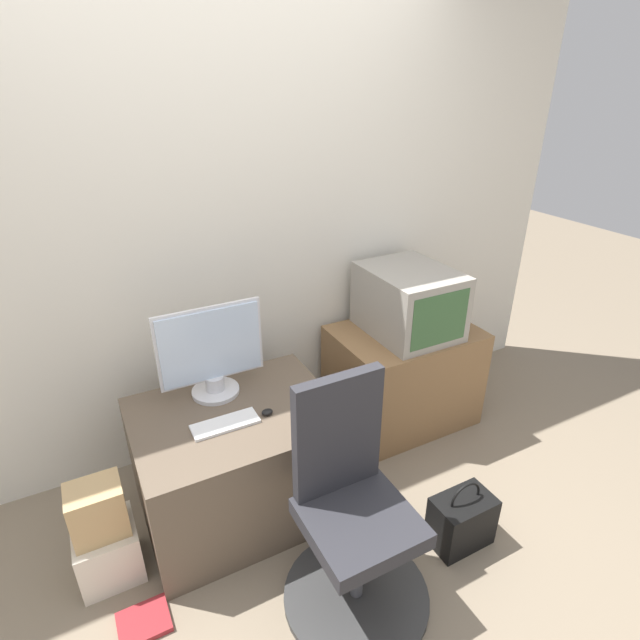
% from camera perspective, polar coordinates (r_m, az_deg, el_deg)
% --- Properties ---
extents(ground_plane, '(12.00, 12.00, 0.00)m').
position_cam_1_polar(ground_plane, '(2.32, 3.35, -30.57)').
color(ground_plane, '#7F705B').
extents(wall_back, '(4.40, 0.05, 2.60)m').
position_cam_1_polar(wall_back, '(2.57, -11.41, 11.35)').
color(wall_back, silver).
rests_on(wall_back, ground_plane).
extents(desk, '(0.91, 0.71, 0.57)m').
position_cam_1_polar(desk, '(2.51, -9.24, -15.51)').
color(desk, brown).
rests_on(desk, ground_plane).
extents(side_stand, '(0.81, 0.58, 0.61)m').
position_cam_1_polar(side_stand, '(3.08, 9.41, -6.27)').
color(side_stand, olive).
rests_on(side_stand, ground_plane).
extents(main_monitor, '(0.49, 0.23, 0.45)m').
position_cam_1_polar(main_monitor, '(2.36, -12.30, -3.72)').
color(main_monitor, silver).
rests_on(main_monitor, desk).
extents(keyboard, '(0.29, 0.11, 0.01)m').
position_cam_1_polar(keyboard, '(2.25, -10.78, -11.59)').
color(keyboard, white).
rests_on(keyboard, desk).
extents(mouse, '(0.05, 0.04, 0.02)m').
position_cam_1_polar(mouse, '(2.29, -6.05, -10.42)').
color(mouse, black).
rests_on(mouse, desk).
extents(crt_tv, '(0.44, 0.54, 0.37)m').
position_cam_1_polar(crt_tv, '(2.85, 10.13, 2.12)').
color(crt_tv, gray).
rests_on(crt_tv, side_stand).
extents(office_chair, '(0.60, 0.60, 0.98)m').
position_cam_1_polar(office_chair, '(2.09, 3.70, -22.27)').
color(office_chair, '#333333').
rests_on(office_chair, ground_plane).
extents(cardboard_box_lower, '(0.25, 0.24, 0.25)m').
position_cam_1_polar(cardboard_box_lower, '(2.49, -23.02, -23.16)').
color(cardboard_box_lower, beige).
rests_on(cardboard_box_lower, ground_plane).
extents(cardboard_box_upper, '(0.21, 0.17, 0.23)m').
position_cam_1_polar(cardboard_box_upper, '(2.33, -24.10, -19.21)').
color(cardboard_box_upper, tan).
rests_on(cardboard_box_upper, cardboard_box_lower).
extents(handbag, '(0.27, 0.18, 0.35)m').
position_cam_1_polar(handbag, '(2.51, 15.86, -21.13)').
color(handbag, black).
rests_on(handbag, ground_plane).
extents(book, '(0.19, 0.16, 0.02)m').
position_cam_1_polar(book, '(2.38, -19.48, -29.78)').
color(book, maroon).
rests_on(book, ground_plane).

